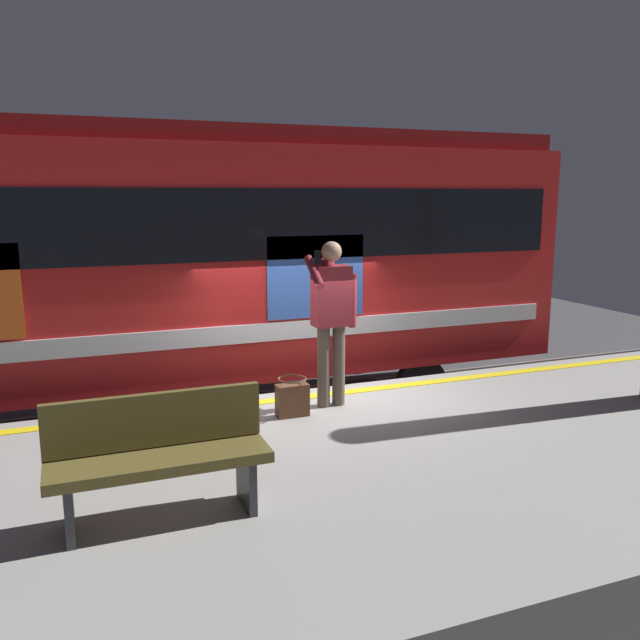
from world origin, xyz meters
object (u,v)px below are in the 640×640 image
at_px(passenger, 331,310).
at_px(handbag, 292,398).
at_px(bench, 159,453).
at_px(train_carriage, 138,253).

relative_size(passenger, handbag, 4.38).
bearing_deg(passenger, bench, 42.28).
bearing_deg(train_carriage, handbag, 110.55).
bearing_deg(passenger, handbag, 20.27).
xyz_separation_m(train_carriage, handbag, (-1.18, 3.15, -1.31)).
bearing_deg(handbag, train_carriage, -69.45).
relative_size(train_carriage, passenger, 6.59).
bearing_deg(bench, train_carriage, -94.98).
relative_size(train_carriage, handbag, 28.87).
height_order(train_carriage, handbag, train_carriage).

